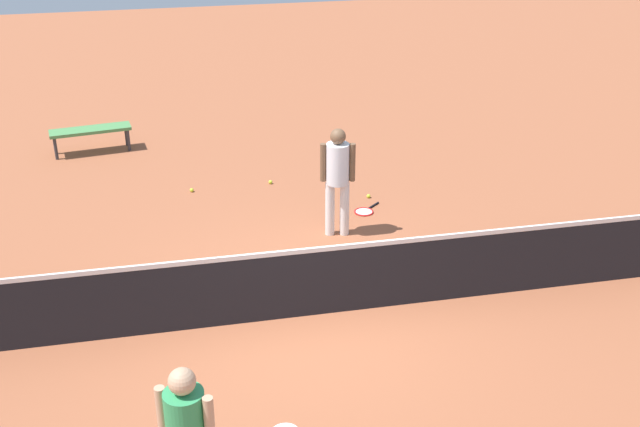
{
  "coord_description": "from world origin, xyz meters",
  "views": [
    {
      "loc": [
        1.48,
        8.31,
        5.56
      ],
      "look_at": [
        -0.49,
        -1.06,
        0.9
      ],
      "focal_mm": 44.24,
      "sensor_mm": 36.0,
      "label": 1
    }
  ],
  "objects_px": {
    "player_near_side": "(338,173)",
    "tennis_ball_by_net": "(270,182)",
    "tennis_racket_near_player": "(365,211)",
    "courtside_bench": "(90,132)",
    "tennis_ball_near_player": "(369,196)",
    "tennis_ball_midcourt": "(192,190)"
  },
  "relations": [
    {
      "from": "tennis_racket_near_player",
      "to": "courtside_bench",
      "type": "distance_m",
      "value": 5.75
    },
    {
      "from": "tennis_ball_near_player",
      "to": "tennis_ball_midcourt",
      "type": "relative_size",
      "value": 1.0
    },
    {
      "from": "tennis_ball_near_player",
      "to": "tennis_ball_midcourt",
      "type": "bearing_deg",
      "value": -16.54
    },
    {
      "from": "tennis_ball_near_player",
      "to": "courtside_bench",
      "type": "xyz_separation_m",
      "value": [
        4.64,
        -3.12,
        0.38
      ]
    },
    {
      "from": "tennis_racket_near_player",
      "to": "tennis_ball_near_player",
      "type": "distance_m",
      "value": 0.55
    },
    {
      "from": "tennis_racket_near_player",
      "to": "tennis_ball_by_net",
      "type": "xyz_separation_m",
      "value": [
        1.33,
        -1.43,
        0.02
      ]
    },
    {
      "from": "tennis_ball_near_player",
      "to": "courtside_bench",
      "type": "height_order",
      "value": "courtside_bench"
    },
    {
      "from": "player_near_side",
      "to": "tennis_ball_midcourt",
      "type": "xyz_separation_m",
      "value": [
        2.08,
        -2.03,
        -0.98
      ]
    },
    {
      "from": "courtside_bench",
      "to": "tennis_racket_near_player",
      "type": "bearing_deg",
      "value": 140.71
    },
    {
      "from": "tennis_ball_near_player",
      "to": "tennis_ball_midcourt",
      "type": "distance_m",
      "value": 3.02
    },
    {
      "from": "tennis_ball_near_player",
      "to": "courtside_bench",
      "type": "bearing_deg",
      "value": -33.95
    },
    {
      "from": "tennis_ball_midcourt",
      "to": "tennis_racket_near_player",
      "type": "bearing_deg",
      "value": 153.1
    },
    {
      "from": "player_near_side",
      "to": "tennis_racket_near_player",
      "type": "height_order",
      "value": "player_near_side"
    },
    {
      "from": "player_near_side",
      "to": "tennis_racket_near_player",
      "type": "xyz_separation_m",
      "value": [
        -0.62,
        -0.66,
        -1.0
      ]
    },
    {
      "from": "tennis_ball_near_player",
      "to": "tennis_ball_midcourt",
      "type": "height_order",
      "value": "same"
    },
    {
      "from": "tennis_ball_near_player",
      "to": "tennis_ball_midcourt",
      "type": "xyz_separation_m",
      "value": [
        2.89,
        -0.86,
        0.0
      ]
    },
    {
      "from": "tennis_ball_by_net",
      "to": "tennis_ball_midcourt",
      "type": "height_order",
      "value": "same"
    },
    {
      "from": "tennis_ball_near_player",
      "to": "tennis_ball_by_net",
      "type": "distance_m",
      "value": 1.78
    },
    {
      "from": "player_near_side",
      "to": "tennis_ball_by_net",
      "type": "relative_size",
      "value": 25.76
    },
    {
      "from": "courtside_bench",
      "to": "tennis_ball_midcourt",
      "type": "bearing_deg",
      "value": 127.59
    },
    {
      "from": "tennis_racket_near_player",
      "to": "tennis_ball_midcourt",
      "type": "xyz_separation_m",
      "value": [
        2.7,
        -1.37,
        0.02
      ]
    },
    {
      "from": "tennis_ball_midcourt",
      "to": "tennis_ball_near_player",
      "type": "bearing_deg",
      "value": 163.46
    }
  ]
}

